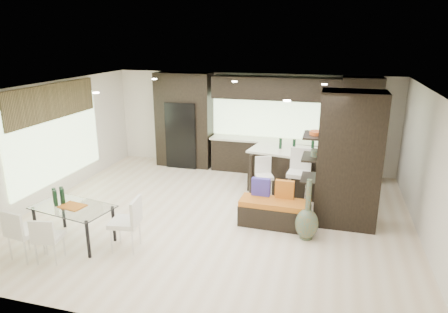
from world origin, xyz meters
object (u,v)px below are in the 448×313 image
(stool_left, at_px, (264,184))
(bench, at_px, (274,213))
(chair_far, at_px, (25,235))
(chair_end, at_px, (125,226))
(kitchen_island, at_px, (301,172))
(dining_table, at_px, (75,224))
(floor_vase, at_px, (308,209))
(chair_near, at_px, (49,240))
(stool_right, at_px, (333,191))
(stool_mid, at_px, (298,184))

(stool_left, xyz_separation_m, bench, (0.42, -1.14, -0.15))
(chair_far, relative_size, chair_end, 0.95)
(kitchen_island, xyz_separation_m, bench, (-0.35, -1.97, -0.25))
(kitchen_island, xyz_separation_m, dining_table, (-3.82, -3.60, -0.17))
(floor_vase, height_order, chair_near, floor_vase)
(kitchen_island, height_order, floor_vase, floor_vase)
(stool_right, bearing_deg, chair_end, -126.98)
(stool_right, xyz_separation_m, chair_near, (-4.59, -3.47, -0.04))
(stool_left, height_order, chair_end, chair_end)
(stool_right, height_order, bench, stool_right)
(stool_left, xyz_separation_m, stool_mid, (0.77, -0.05, 0.11))
(stool_mid, xyz_separation_m, floor_vase, (0.31, -1.47, 0.06))
(chair_end, bearing_deg, chair_near, 115.37)
(kitchen_island, height_order, chair_end, kitchen_island)
(bench, relative_size, chair_end, 1.55)
(kitchen_island, xyz_separation_m, chair_far, (-4.27, -4.32, -0.09))
(floor_vase, bearing_deg, stool_mid, 102.07)
(chair_near, distance_m, chair_end, 1.26)
(stool_right, distance_m, bench, 1.61)
(chair_end, bearing_deg, bench, -64.02)
(kitchen_island, relative_size, bench, 1.79)
(stool_right, xyz_separation_m, chair_end, (-3.54, -2.78, 0.03))
(floor_vase, bearing_deg, stool_left, 125.54)
(stool_mid, distance_m, stool_right, 0.78)
(stool_mid, distance_m, bench, 1.18)
(dining_table, bearing_deg, chair_end, 10.36)
(kitchen_island, xyz_separation_m, floor_vase, (0.31, -2.34, 0.07))
(stool_mid, height_order, chair_near, stool_mid)
(bench, height_order, chair_end, chair_end)
(floor_vase, distance_m, chair_far, 5.00)
(bench, height_order, dining_table, dining_table)
(stool_mid, bearing_deg, kitchen_island, 94.60)
(bench, distance_m, chair_far, 4.58)
(dining_table, bearing_deg, stool_mid, 45.93)
(kitchen_island, relative_size, chair_near, 3.29)
(kitchen_island, height_order, chair_far, kitchen_island)
(stool_right, relative_size, bench, 0.60)
(kitchen_island, bearing_deg, floor_vase, -72.60)
(floor_vase, height_order, dining_table, floor_vase)
(stool_mid, distance_m, dining_table, 4.70)
(stool_right, bearing_deg, stool_mid, -161.63)
(stool_mid, bearing_deg, chair_end, -130.82)
(chair_far, xyz_separation_m, chair_end, (1.50, 0.72, 0.02))
(chair_end, bearing_deg, dining_table, 81.92)
(dining_table, bearing_deg, kitchen_island, 53.69)
(stool_left, relative_size, floor_vase, 0.71)
(stool_mid, bearing_deg, bench, -103.19)
(stool_left, height_order, chair_near, stool_left)
(stool_mid, xyz_separation_m, stool_right, (0.77, 0.05, -0.11))
(chair_far, bearing_deg, dining_table, 66.04)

